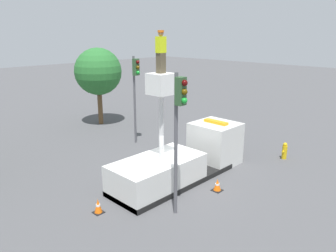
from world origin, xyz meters
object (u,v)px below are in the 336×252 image
traffic_light_across (136,83)px  fire_hydrant (285,151)px  worker (161,52)px  traffic_light_pole (179,118)px  traffic_cone_rear (98,206)px  bucket_truck (183,159)px  traffic_cone_curbside (217,185)px  tree_left_bg (98,72)px

traffic_light_across → fire_hydrant: traffic_light_across is taller
worker → fire_hydrant: (7.29, -2.48, -5.65)m
worker → traffic_light_pole: size_ratio=0.31×
worker → traffic_cone_rear: (-3.38, 0.14, -5.83)m
bucket_truck → worker: size_ratio=4.37×
traffic_light_pole → traffic_cone_curbside: (2.70, 0.07, -3.66)m
bucket_truck → traffic_light_across: traffic_light_across is taller
traffic_light_pole → tree_left_bg: 14.40m
traffic_cone_curbside → traffic_cone_rear: bearing=155.2°
fire_hydrant → worker: bearing=161.2°
traffic_light_pole → traffic_cone_rear: bearing=132.9°
traffic_light_pole → traffic_cone_curbside: 4.55m
bucket_truck → traffic_cone_rear: size_ratio=12.64×
traffic_cone_rear → tree_left_bg: bearing=55.1°
bucket_truck → tree_left_bg: (2.81, 11.13, 3.12)m
traffic_cone_rear → traffic_cone_curbside: size_ratio=1.07×
fire_hydrant → traffic_cone_curbside: 5.84m
worker → traffic_light_across: (3.25, 5.57, -2.22)m
fire_hydrant → bucket_truck: bearing=156.9°
bucket_truck → traffic_cone_curbside: (-0.01, -2.10, -0.66)m
bucket_truck → traffic_light_across: (1.78, 5.57, 2.98)m
traffic_light_pole → fire_hydrant: (8.52, -0.31, -3.46)m
traffic_light_pole → traffic_light_across: traffic_light_pole is taller
bucket_truck → traffic_cone_curbside: size_ratio=13.58×
traffic_light_pole → tree_left_bg: bearing=67.5°
traffic_light_pole → tree_left_bg: tree_left_bg is taller
traffic_cone_rear → tree_left_bg: size_ratio=0.10×
traffic_light_across → traffic_cone_rear: size_ratio=9.15×
worker → bucket_truck: bearing=0.0°
traffic_light_across → tree_left_bg: 5.65m
bucket_truck → tree_left_bg: size_ratio=1.31×
traffic_cone_rear → traffic_cone_curbside: (4.85, -2.24, -0.02)m
traffic_light_pole → traffic_light_across: 8.95m
fire_hydrant → traffic_cone_rear: size_ratio=1.58×
traffic_cone_rear → tree_left_bg: tree_left_bg is taller
bucket_truck → tree_left_bg: 11.90m
traffic_light_across → tree_left_bg: tree_left_bg is taller
bucket_truck → fire_hydrant: size_ratio=7.98×
traffic_light_pole → traffic_light_across: (4.49, 7.75, -0.02)m
traffic_cone_rear → tree_left_bg: (7.67, 10.99, 3.76)m
traffic_light_across → fire_hydrant: 9.64m
bucket_truck → traffic_cone_curbside: 2.20m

